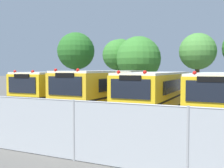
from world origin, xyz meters
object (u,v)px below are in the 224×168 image
at_px(school_bus_1, 106,87).
at_px(tree_1, 119,54).
at_px(tree_0, 74,51).
at_px(tree_2, 137,59).
at_px(school_bus_0, 65,86).
at_px(school_bus_2, 158,89).
at_px(tree_3, 198,52).
at_px(school_bus_3, 218,91).

distance_m(school_bus_1, tree_1, 11.32).
relative_size(tree_0, tree_2, 1.15).
bearing_deg(school_bus_0, school_bus_1, 173.54).
relative_size(school_bus_1, school_bus_2, 0.96).
height_order(school_bus_1, tree_2, tree_2).
xyz_separation_m(school_bus_0, tree_3, (8.44, 9.74, 2.86)).
distance_m(school_bus_0, school_bus_1, 3.56).
bearing_deg(tree_2, tree_1, 159.83).
xyz_separation_m(school_bus_1, school_bus_3, (7.11, 0.15, -0.06)).
height_order(school_bus_1, tree_0, tree_0).
distance_m(school_bus_1, school_bus_2, 3.57).
relative_size(school_bus_0, tree_2, 1.58).
height_order(school_bus_0, tree_3, tree_3).
xyz_separation_m(school_bus_0, tree_2, (2.51, 9.21, 2.29)).
height_order(tree_1, tree_3, tree_3).
height_order(school_bus_0, tree_2, tree_2).
distance_m(tree_1, tree_3, 8.31).
relative_size(tree_1, tree_2, 0.99).
bearing_deg(school_bus_1, tree_0, -48.04).
relative_size(school_bus_1, school_bus_3, 1.05).
relative_size(school_bus_0, tree_1, 1.60).
relative_size(school_bus_1, tree_3, 1.63).
relative_size(school_bus_3, tree_1, 1.58).
relative_size(school_bus_2, tree_0, 1.48).
xyz_separation_m(school_bus_3, tree_0, (-16.04, 10.11, 3.41)).
distance_m(school_bus_2, school_bus_3, 3.57).
distance_m(school_bus_0, tree_0, 11.80).
relative_size(school_bus_3, tree_3, 1.55).
xyz_separation_m(school_bus_2, tree_3, (1.35, 9.73, 2.86)).
xyz_separation_m(tree_1, tree_3, (8.30, -0.34, -0.09)).
bearing_deg(school_bus_2, school_bus_1, 5.94).
height_order(school_bus_2, tree_1, tree_1).
bearing_deg(tree_2, school_bus_1, -83.83).
xyz_separation_m(school_bus_3, tree_2, (-8.14, 9.38, 2.30)).
height_order(tree_0, tree_2, tree_0).
bearing_deg(school_bus_2, tree_2, -62.78).
bearing_deg(school_bus_0, school_bus_2, 178.68).
xyz_separation_m(school_bus_1, school_bus_2, (3.55, 0.32, -0.05)).
xyz_separation_m(school_bus_1, tree_0, (-8.92, 10.25, 3.35)).
bearing_deg(school_bus_3, tree_1, -43.20).
bearing_deg(tree_3, school_bus_1, -115.96).
relative_size(school_bus_0, school_bus_3, 1.01).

